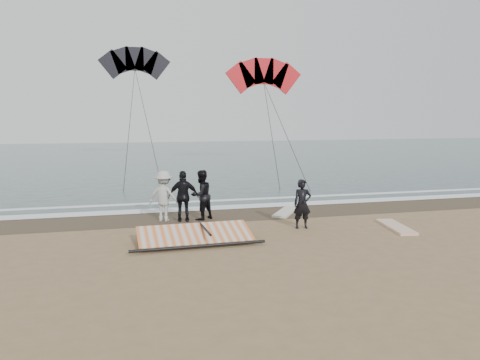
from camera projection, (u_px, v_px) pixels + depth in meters
The scene contains 12 objects.
ground at pixel (291, 241), 14.80m from camera, with size 120.00×120.00×0.00m, color #8C704C.
sea at pixel (175, 156), 46.50m from camera, with size 120.00×54.00×0.02m, color #233838.
wet_sand at pixel (252, 213), 19.12m from camera, with size 120.00×2.80×0.01m, color #4C3D2B.
foam_near at pixel (244, 206), 20.46m from camera, with size 120.00×0.90×0.01m, color white.
foam_far at pixel (235, 200), 22.10m from camera, with size 120.00×0.45×0.01m, color white.
man_main at pixel (302, 204), 16.45m from camera, with size 0.64×0.42×1.74m, color black.
board_white at pixel (396, 227), 16.58m from camera, with size 0.63×2.24×0.09m, color silver.
board_cream at pixel (286, 212), 19.16m from camera, with size 0.59×2.20×0.09m, color beige.
trio_cluster at pixel (181, 196), 17.62m from camera, with size 2.70×1.26×1.93m.
sail_rig at pixel (192, 236), 14.70m from camera, with size 4.10×1.82×0.49m.
kite_red at pixel (264, 78), 36.37m from camera, with size 6.69×6.63×14.66m.
kite_dark at pixel (135, 65), 40.20m from camera, with size 6.68×8.77×19.11m.
Camera 1 is at (-5.11, -13.56, 3.91)m, focal length 35.00 mm.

